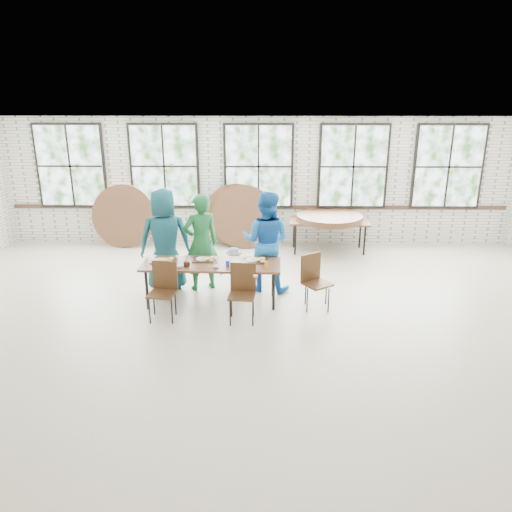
{
  "coord_description": "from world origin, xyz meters",
  "views": [
    {
      "loc": [
        0.11,
        -7.21,
        3.66
      ],
      "look_at": [
        0.0,
        0.4,
        1.05
      ],
      "focal_mm": 35.0,
      "sensor_mm": 36.0,
      "label": 1
    }
  ],
  "objects": [
    {
      "name": "tabletop_clutter",
      "position": [
        -0.7,
        0.89,
        0.77
      ],
      "size": [
        2.05,
        0.6,
        0.11
      ],
      "color": "black",
      "rests_on": "dining_table"
    },
    {
      "name": "chair_near_left",
      "position": [
        -1.51,
        0.32,
        0.56
      ],
      "size": [
        0.48,
        0.46,
        0.95
      ],
      "rotation": [
        0.0,
        0.0,
        -0.15
      ],
      "color": "#462B17",
      "rests_on": "ground"
    },
    {
      "name": "adult_green",
      "position": [
        -1.03,
        1.56,
        0.91
      ],
      "size": [
        0.78,
        0.67,
        1.82
      ],
      "primitive_type": "imported",
      "rotation": [
        0.0,
        0.0,
        3.56
      ],
      "color": "#1A622F",
      "rests_on": "ground"
    },
    {
      "name": "adult_blue",
      "position": [
        0.17,
        1.56,
        0.94
      ],
      "size": [
        1.07,
        0.94,
        1.87
      ],
      "primitive_type": "imported",
      "rotation": [
        0.0,
        0.0,
        2.86
      ],
      "color": "blue",
      "rests_on": "ground"
    },
    {
      "name": "round_tops_leaning",
      "position": [
        -1.35,
        4.16,
        0.73
      ],
      "size": [
        4.32,
        0.36,
        1.5
      ],
      "color": "brown",
      "rests_on": "ground"
    },
    {
      "name": "adult_teal",
      "position": [
        -1.7,
        1.56,
        0.96
      ],
      "size": [
        1.04,
        0.78,
        1.92
      ],
      "primitive_type": "imported",
      "rotation": [
        0.0,
        0.0,
        3.33
      ],
      "color": "#1A5162",
      "rests_on": "ground"
    },
    {
      "name": "round_tops_stacked",
      "position": [
        1.62,
        3.83,
        0.8
      ],
      "size": [
        1.5,
        1.5,
        0.13
      ],
      "color": "brown",
      "rests_on": "storage_table"
    },
    {
      "name": "chair_spare",
      "position": [
        0.99,
        0.76,
        0.56
      ],
      "size": [
        0.58,
        0.57,
        0.95
      ],
      "rotation": [
        0.0,
        0.0,
        0.61
      ],
      "color": "#462B17",
      "rests_on": "ground"
    },
    {
      "name": "storage_table",
      "position": [
        1.62,
        3.83,
        0.69
      ],
      "size": [
        1.84,
        0.85,
        0.74
      ],
      "rotation": [
        0.0,
        0.0,
        -0.06
      ],
      "color": "brown",
      "rests_on": "ground"
    },
    {
      "name": "toddler",
      "position": [
        -0.43,
        1.56,
        0.41
      ],
      "size": [
        0.56,
        0.36,
        0.81
      ],
      "primitive_type": "imported",
      "rotation": [
        0.0,
        0.0,
        3.26
      ],
      "color": "#13173B",
      "rests_on": "ground"
    },
    {
      "name": "chair_near_right",
      "position": [
        -0.22,
        0.26,
        0.56
      ],
      "size": [
        0.45,
        0.44,
        0.95
      ],
      "rotation": [
        0.0,
        0.0,
        -0.09
      ],
      "color": "#462B17",
      "rests_on": "ground"
    },
    {
      "name": "dining_table",
      "position": [
        -0.78,
        0.91,
        0.69
      ],
      "size": [
        2.43,
        0.88,
        0.74
      ],
      "rotation": [
        0.0,
        0.0,
        -0.03
      ],
      "color": "brown",
      "rests_on": "ground"
    },
    {
      "name": "room",
      "position": [
        0.0,
        4.44,
        1.83
      ],
      "size": [
        12.0,
        12.0,
        12.0
      ],
      "color": "#BFAF98",
      "rests_on": "ground"
    }
  ]
}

